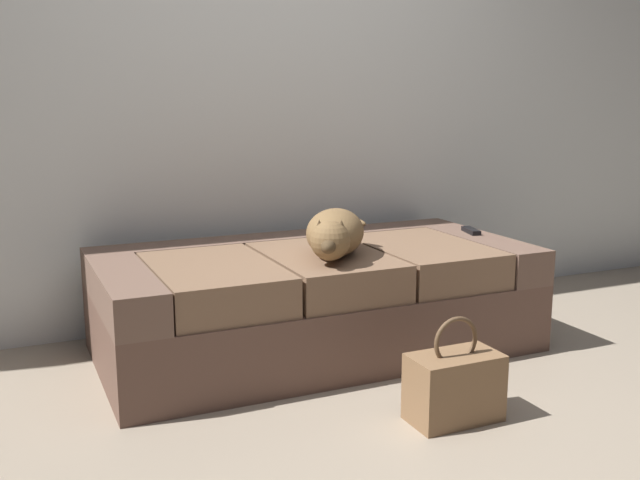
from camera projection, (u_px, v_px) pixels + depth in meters
name	position (u px, v px, depth m)	size (l,w,h in m)	color
ground_plane	(460.00, 460.00, 2.28)	(10.00, 10.00, 0.00)	gray
back_wall	(264.00, 36.00, 3.55)	(6.40, 0.10, 2.80)	silver
couch	(315.00, 300.00, 3.24)	(1.87, 0.92, 0.46)	brown
dog_tan	(334.00, 233.00, 3.03)	(0.43, 0.53, 0.19)	brown
tv_remote	(471.00, 231.00, 3.56)	(0.04, 0.15, 0.02)	black
handbag	(454.00, 386.00, 2.54)	(0.32, 0.18, 0.38)	olive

